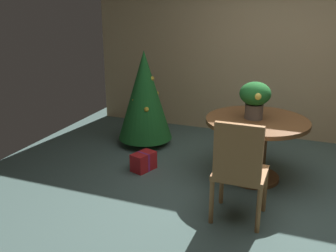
# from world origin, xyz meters

# --- Properties ---
(ground_plane) EXTENTS (6.60, 6.60, 0.00)m
(ground_plane) POSITION_xyz_m (0.00, 0.00, 0.00)
(ground_plane) COLOR #4C6660
(back_wall_panel) EXTENTS (6.00, 0.10, 2.60)m
(back_wall_panel) POSITION_xyz_m (0.00, 2.20, 1.30)
(back_wall_panel) COLOR tan
(back_wall_panel) RESTS_ON ground_plane
(round_dining_table) EXTENTS (1.15, 1.15, 0.73)m
(round_dining_table) POSITION_xyz_m (-0.14, 0.57, 0.50)
(round_dining_table) COLOR brown
(round_dining_table) RESTS_ON ground_plane
(flower_vase) EXTENTS (0.34, 0.35, 0.42)m
(flower_vase) POSITION_xyz_m (-0.18, 0.58, 0.98)
(flower_vase) COLOR #665B51
(flower_vase) RESTS_ON round_dining_table
(wooden_chair_near) EXTENTS (0.47, 0.44, 1.00)m
(wooden_chair_near) POSITION_xyz_m (-0.14, -0.41, 0.55)
(wooden_chair_near) COLOR #9E6B3D
(wooden_chair_near) RESTS_ON ground_plane
(holiday_tree) EXTENTS (0.76, 0.76, 1.34)m
(holiday_tree) POSITION_xyz_m (-1.78, 1.14, 0.72)
(holiday_tree) COLOR brown
(holiday_tree) RESTS_ON ground_plane
(gift_box_red) EXTENTS (0.27, 0.34, 0.22)m
(gift_box_red) POSITION_xyz_m (-1.43, 0.32, 0.11)
(gift_box_red) COLOR red
(gift_box_red) RESTS_ON ground_plane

